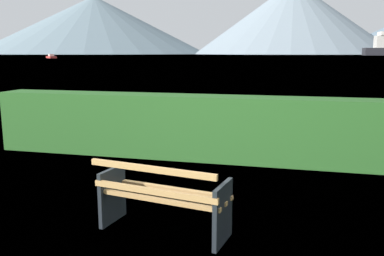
{
  "coord_description": "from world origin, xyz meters",
  "views": [
    {
      "loc": [
        1.35,
        -4.17,
        2.05
      ],
      "look_at": [
        0.0,
        1.31,
        0.98
      ],
      "focal_mm": 37.43,
      "sensor_mm": 36.0,
      "label": 1
    }
  ],
  "objects": [
    {
      "name": "ground_plane",
      "position": [
        0.0,
        0.0,
        0.0
      ],
      "size": [
        1400.0,
        1400.0,
        0.0
      ],
      "primitive_type": "plane",
      "color": "#567A38"
    },
    {
      "name": "water_surface",
      "position": [
        0.0,
        308.15,
        0.0
      ],
      "size": [
        620.0,
        620.0,
        0.0
      ],
      "primitive_type": "plane",
      "color": "#7A99A8",
      "rests_on": "ground_plane"
    },
    {
      "name": "park_bench",
      "position": [
        -0.01,
        -0.06,
        0.42
      ],
      "size": [
        1.58,
        0.82,
        0.87
      ],
      "color": "tan",
      "rests_on": "ground_plane"
    },
    {
      "name": "hedge_row",
      "position": [
        0.0,
        3.3,
        0.62
      ],
      "size": [
        9.11,
        0.7,
        1.24
      ],
      "primitive_type": "cube",
      "color": "#285B23",
      "rests_on": "ground_plane"
    },
    {
      "name": "fishing_boat_near",
      "position": [
        -85.2,
        129.15,
        0.54
      ],
      "size": [
        7.3,
        7.43,
        1.54
      ],
      "color": "#B2332D",
      "rests_on": "water_surface"
    },
    {
      "name": "distant_hills",
      "position": [
        -40.45,
        546.37,
        40.69
      ],
      "size": [
        782.01,
        356.52,
        89.5
      ],
      "color": "slate",
      "rests_on": "ground_plane"
    }
  ]
}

